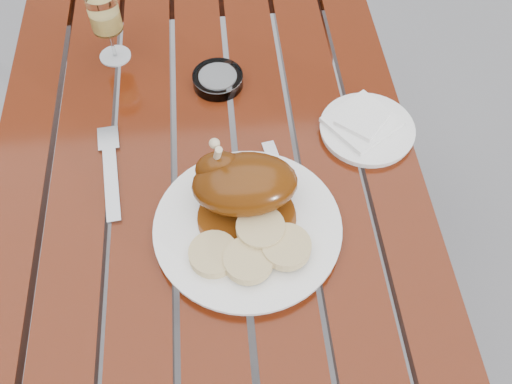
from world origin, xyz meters
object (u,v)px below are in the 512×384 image
Objects in this scene: table at (215,242)px; ashtray at (218,80)px; side_plate at (367,130)px; wine_glass at (108,27)px; dinner_plate at (248,228)px.

table is 11.53× the size of ashtray.
ashtray reaches higher than table.
wine_glass is at bearing 152.29° from side_plate.
table is at bearing -179.48° from side_plate.
dinner_plate is 0.53m from wine_glass.
side_plate is at bearing -29.25° from ashtray.
side_plate reaches higher than table.
dinner_plate is at bearing -61.86° from wine_glass.
wine_glass reaches higher than side_plate.
ashtray is at bearing 77.28° from table.
table is 0.56m from wine_glass.
table is 3.73× the size of dinner_plate.
ashtray is at bearing 150.75° from side_plate.
ashtray is (0.22, -0.10, -0.07)m from wine_glass.
side_plate is (0.50, -0.26, -0.07)m from wine_glass.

